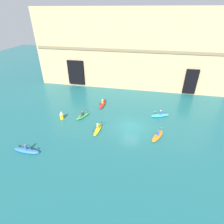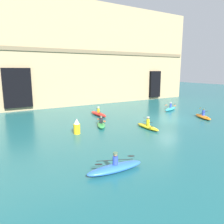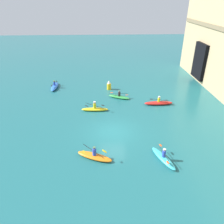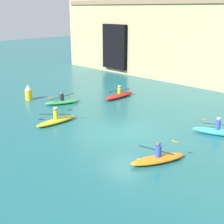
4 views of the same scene
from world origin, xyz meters
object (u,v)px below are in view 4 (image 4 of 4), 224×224
at_px(kayak_red, 119,95).
at_px(kayak_yellow, 56,120).
at_px(kayak_cyan, 217,131).
at_px(kayak_orange, 158,158).
at_px(kayak_green, 62,101).
at_px(marker_buoy, 28,93).

xyz_separation_m(kayak_red, kayak_yellow, (1.23, -7.74, -0.00)).
bearing_deg(kayak_yellow, kayak_cyan, -54.62).
xyz_separation_m(kayak_red, kayak_orange, (9.61, -7.57, -0.01)).
bearing_deg(kayak_green, kayak_orange, -78.16).
relative_size(kayak_red, kayak_yellow, 1.12).
height_order(kayak_red, kayak_yellow, kayak_yellow).
distance_m(kayak_orange, kayak_green, 12.10).
height_order(kayak_red, marker_buoy, marker_buoy).
xyz_separation_m(kayak_green, kayak_yellow, (3.36, -3.08, 0.01)).
relative_size(kayak_yellow, marker_buoy, 2.30).
distance_m(kayak_yellow, marker_buoy, 6.70).
distance_m(kayak_red, kayak_cyan, 10.33).
bearing_deg(kayak_yellow, kayak_orange, -86.24).
bearing_deg(marker_buoy, kayak_red, 48.52).
height_order(kayak_red, kayak_green, kayak_red).
distance_m(kayak_orange, marker_buoy, 14.90).
height_order(kayak_red, kayak_cyan, kayak_cyan).
distance_m(kayak_green, marker_buoy, 3.31).
distance_m(kayak_red, kayak_orange, 12.24).
relative_size(kayak_orange, kayak_cyan, 1.01).
bearing_deg(kayak_orange, marker_buoy, 108.15).
bearing_deg(kayak_cyan, kayak_red, 147.73).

